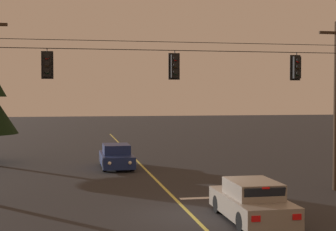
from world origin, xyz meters
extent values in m
plane|color=#28282B|center=(0.00, 0.00, 0.00)|extent=(180.00, 180.00, 0.00)
cube|color=#D1C64C|center=(0.00, 9.53, 0.00)|extent=(0.14, 60.00, 0.01)
cube|color=silver|center=(1.90, 2.93, 0.00)|extent=(3.40, 0.36, 0.01)
cylinder|color=black|center=(0.00, 3.53, 6.15)|extent=(15.05, 0.03, 0.03)
cylinder|color=black|center=(0.00, 3.53, 6.50)|extent=(15.05, 0.02, 0.02)
cylinder|color=black|center=(-5.12, 3.53, 6.06)|extent=(0.04, 0.04, 0.18)
cube|color=black|center=(-5.12, 3.53, 5.49)|extent=(0.32, 0.26, 0.96)
cube|color=black|center=(-5.12, 3.68, 5.49)|extent=(0.48, 0.03, 1.12)
sphere|color=red|center=(-5.12, 3.37, 5.78)|extent=(0.17, 0.17, 0.17)
cylinder|color=black|center=(-5.12, 3.33, 5.82)|extent=(0.20, 0.10, 0.20)
sphere|color=#3D280A|center=(-5.12, 3.37, 5.49)|extent=(0.17, 0.17, 0.17)
cylinder|color=black|center=(-5.12, 3.33, 5.53)|extent=(0.20, 0.10, 0.20)
sphere|color=black|center=(-5.12, 3.37, 5.20)|extent=(0.17, 0.17, 0.17)
cylinder|color=black|center=(-5.12, 3.33, 5.24)|extent=(0.20, 0.10, 0.20)
cylinder|color=black|center=(0.10, 3.53, 6.06)|extent=(0.04, 0.04, 0.18)
cube|color=black|center=(0.10, 3.53, 5.49)|extent=(0.32, 0.26, 0.96)
cube|color=black|center=(0.10, 3.68, 5.49)|extent=(0.48, 0.03, 1.12)
sphere|color=red|center=(0.10, 3.37, 5.78)|extent=(0.17, 0.17, 0.17)
cylinder|color=black|center=(0.10, 3.33, 5.82)|extent=(0.20, 0.10, 0.20)
sphere|color=#3D280A|center=(0.10, 3.37, 5.49)|extent=(0.17, 0.17, 0.17)
cylinder|color=black|center=(0.10, 3.33, 5.53)|extent=(0.20, 0.10, 0.20)
sphere|color=black|center=(0.10, 3.37, 5.20)|extent=(0.17, 0.17, 0.17)
cylinder|color=black|center=(0.10, 3.33, 5.24)|extent=(0.20, 0.10, 0.20)
cylinder|color=black|center=(5.56, 3.53, 6.06)|extent=(0.04, 0.04, 0.18)
cube|color=black|center=(5.56, 3.53, 5.49)|extent=(0.32, 0.26, 0.96)
cube|color=black|center=(5.56, 3.68, 5.49)|extent=(0.48, 0.03, 1.12)
sphere|color=red|center=(5.56, 3.37, 5.78)|extent=(0.17, 0.17, 0.17)
cylinder|color=black|center=(5.56, 3.33, 5.82)|extent=(0.20, 0.10, 0.20)
sphere|color=#3D280A|center=(5.56, 3.37, 5.49)|extent=(0.17, 0.17, 0.17)
cylinder|color=black|center=(5.56, 3.33, 5.53)|extent=(0.20, 0.10, 0.20)
sphere|color=black|center=(5.56, 3.37, 5.20)|extent=(0.17, 0.17, 0.17)
cylinder|color=black|center=(5.56, 3.33, 5.24)|extent=(0.20, 0.10, 0.20)
cube|color=gray|center=(1.83, -1.11, 0.51)|extent=(1.80, 4.30, 0.68)
cube|color=gray|center=(1.83, -1.23, 1.12)|extent=(1.51, 2.15, 0.54)
cube|color=black|center=(1.83, -0.29, 1.12)|extent=(1.40, 0.21, 0.48)
cube|color=black|center=(1.83, -2.29, 1.12)|extent=(1.37, 0.18, 0.46)
cylinder|color=black|center=(1.03, 0.23, 0.32)|extent=(0.22, 0.64, 0.64)
cylinder|color=black|center=(2.62, 0.23, 0.32)|extent=(0.22, 0.64, 0.64)
cylinder|color=black|center=(1.03, -2.44, 0.32)|extent=(0.22, 0.64, 0.64)
cylinder|color=black|center=(2.62, -2.44, 0.32)|extent=(0.22, 0.64, 0.64)
cube|color=red|center=(1.18, -3.27, 0.61)|extent=(0.28, 0.03, 0.18)
cube|color=red|center=(2.47, -3.27, 0.61)|extent=(0.28, 0.03, 0.18)
cube|color=red|center=(1.83, -2.40, 1.35)|extent=(0.24, 0.04, 0.06)
cube|color=navy|center=(-1.60, 12.49, 0.51)|extent=(1.80, 4.30, 0.68)
cube|color=navy|center=(-1.60, 12.61, 1.12)|extent=(1.51, 2.15, 0.54)
cube|color=black|center=(-1.60, 11.67, 1.12)|extent=(1.40, 0.21, 0.48)
cube|color=black|center=(-1.60, 13.67, 1.12)|extent=(1.37, 0.18, 0.46)
cylinder|color=black|center=(-0.80, 11.15, 0.32)|extent=(0.22, 0.64, 0.64)
cylinder|color=black|center=(-2.39, 11.15, 0.32)|extent=(0.22, 0.64, 0.64)
cylinder|color=black|center=(-0.80, 13.82, 0.32)|extent=(0.22, 0.64, 0.64)
cylinder|color=black|center=(-2.39, 13.82, 0.32)|extent=(0.22, 0.64, 0.64)
sphere|color=white|center=(-1.04, 10.32, 0.57)|extent=(0.20, 0.20, 0.20)
sphere|color=white|center=(-2.15, 10.32, 0.57)|extent=(0.20, 0.20, 0.20)
camera|label=1|loc=(-4.14, -17.43, 4.24)|focal=54.44mm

